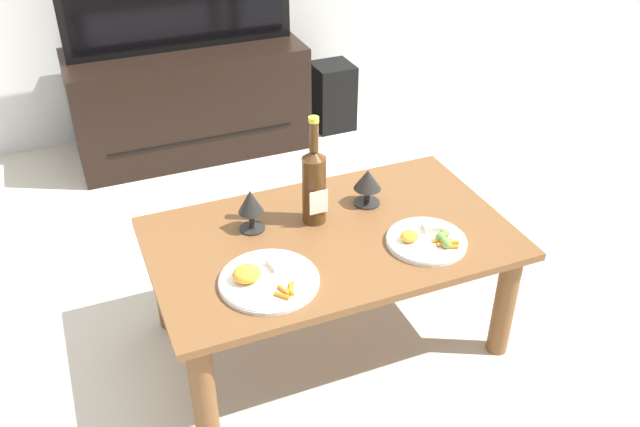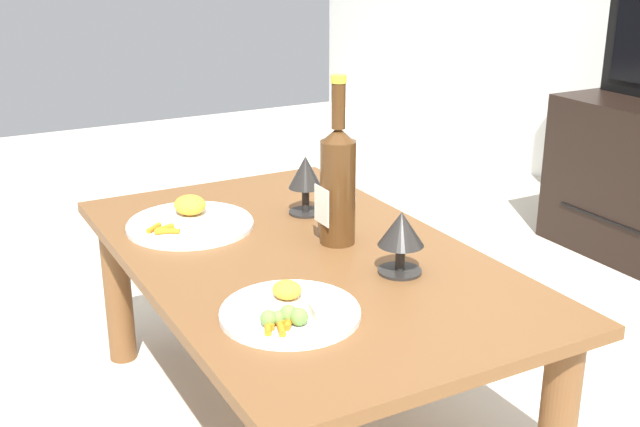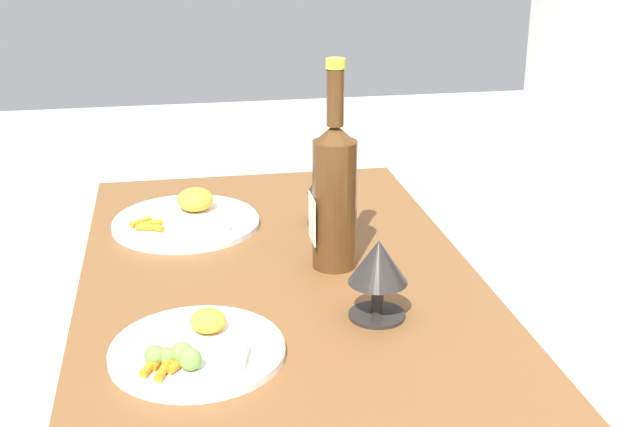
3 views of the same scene
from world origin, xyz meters
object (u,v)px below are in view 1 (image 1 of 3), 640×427
at_px(dining_table, 330,254).
at_px(dinner_plate_right, 427,240).
at_px(tv_stand, 189,100).
at_px(dinner_plate_left, 267,279).
at_px(goblet_left, 251,204).
at_px(wine_bottle, 314,183).
at_px(goblet_right, 368,182).
at_px(floor_speaker, 332,96).

xyz_separation_m(dining_table, dinner_plate_right, (0.26, -0.15, 0.09)).
relative_size(tv_stand, dinner_plate_left, 3.90).
distance_m(goblet_left, dinner_plate_left, 0.29).
xyz_separation_m(wine_bottle, goblet_right, (0.20, 0.03, -0.06)).
height_order(tv_stand, goblet_right, goblet_right).
height_order(wine_bottle, goblet_right, wine_bottle).
bearing_deg(goblet_left, goblet_right, 0.00).
bearing_deg(goblet_left, dinner_plate_right, -30.42).
height_order(dining_table, dinner_plate_right, dinner_plate_right).
relative_size(floor_speaker, wine_bottle, 0.97).
xyz_separation_m(dining_table, dinner_plate_left, (-0.26, -0.15, 0.09)).
bearing_deg(dinner_plate_right, goblet_right, 104.39).
xyz_separation_m(tv_stand, goblet_right, (0.29, -1.44, 0.25)).
bearing_deg(tv_stand, goblet_left, -94.64).
bearing_deg(tv_stand, wine_bottle, -86.71).
distance_m(floor_speaker, wine_bottle, 1.63).
distance_m(dining_table, tv_stand, 1.58).
height_order(tv_stand, floor_speaker, tv_stand).
relative_size(dinner_plate_left, dinner_plate_right, 1.16).
bearing_deg(goblet_left, dinner_plate_left, -99.12).
relative_size(tv_stand, dinner_plate_right, 4.52).
xyz_separation_m(dining_table, wine_bottle, (-0.02, 0.10, 0.22)).
distance_m(dining_table, goblet_right, 0.28).
distance_m(floor_speaker, goblet_left, 1.69).
distance_m(dining_table, floor_speaker, 1.67).
bearing_deg(dinner_plate_right, dinner_plate_left, 179.56).
xyz_separation_m(dinner_plate_left, dinner_plate_right, (0.52, -0.00, -0.00)).
height_order(tv_stand, wine_bottle, wine_bottle).
relative_size(wine_bottle, dinner_plate_left, 1.26).
height_order(wine_bottle, dinner_plate_right, wine_bottle).
relative_size(floor_speaker, goblet_right, 2.79).
bearing_deg(wine_bottle, dinner_plate_left, -134.83).
xyz_separation_m(wine_bottle, goblet_left, (-0.20, 0.03, -0.05)).
bearing_deg(floor_speaker, goblet_left, -123.13).
bearing_deg(tv_stand, dinner_plate_right, -78.26).
bearing_deg(tv_stand, floor_speaker, -3.32).
bearing_deg(wine_bottle, floor_speaker, 64.54).
relative_size(tv_stand, goblet_right, 8.84).
height_order(floor_speaker, wine_bottle, wine_bottle).
bearing_deg(goblet_left, floor_speaker, 57.80).
xyz_separation_m(goblet_right, dinner_plate_left, (-0.45, -0.27, -0.07)).
bearing_deg(goblet_right, dinner_plate_right, -75.61).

